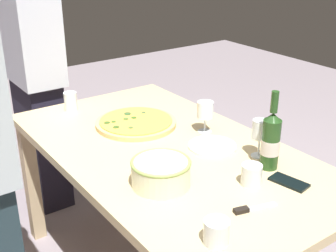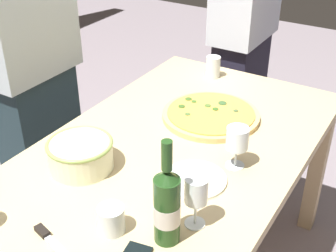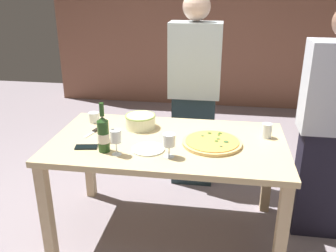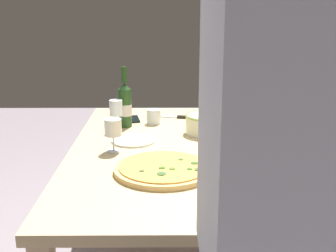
% 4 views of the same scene
% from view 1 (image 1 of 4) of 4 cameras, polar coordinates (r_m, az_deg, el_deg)
% --- Properties ---
extents(dining_table, '(1.60, 0.90, 0.75)m').
position_cam_1_polar(dining_table, '(2.02, -0.00, -5.20)').
color(dining_table, '#D3B984').
rests_on(dining_table, ground).
extents(pizza, '(0.40, 0.40, 0.03)m').
position_cam_1_polar(pizza, '(2.21, -4.10, 0.43)').
color(pizza, '#DDB56E').
rests_on(pizza, dining_table).
extents(serving_bowl, '(0.23, 0.23, 0.10)m').
position_cam_1_polar(serving_bowl, '(1.67, -0.91, -5.85)').
color(serving_bowl, '#E5E9C4').
rests_on(serving_bowl, dining_table).
extents(wine_bottle, '(0.07, 0.07, 0.32)m').
position_cam_1_polar(wine_bottle, '(1.81, 12.93, -1.77)').
color(wine_bottle, '#22471C').
rests_on(wine_bottle, dining_table).
extents(wine_glass_near_pizza, '(0.08, 0.08, 0.15)m').
position_cam_1_polar(wine_glass_near_pizza, '(2.11, 4.76, 1.88)').
color(wine_glass_near_pizza, white).
rests_on(wine_glass_near_pizza, dining_table).
extents(wine_glass_by_bottle, '(0.07, 0.07, 0.17)m').
position_cam_1_polar(wine_glass_by_bottle, '(1.90, 11.64, -0.66)').
color(wine_glass_by_bottle, white).
rests_on(wine_glass_by_bottle, dining_table).
extents(cup_amber, '(0.08, 0.08, 0.08)m').
position_cam_1_polar(cup_amber, '(1.40, 6.17, -13.22)').
color(cup_amber, white).
rests_on(cup_amber, dining_table).
extents(cup_ceramic, '(0.08, 0.08, 0.08)m').
position_cam_1_polar(cup_ceramic, '(1.71, 10.57, -6.10)').
color(cup_ceramic, white).
rests_on(cup_ceramic, dining_table).
extents(cup_spare, '(0.07, 0.07, 0.10)m').
position_cam_1_polar(cup_spare, '(2.43, -12.28, 3.05)').
color(cup_spare, white).
rests_on(cup_spare, dining_table).
extents(side_plate, '(0.21, 0.21, 0.01)m').
position_cam_1_polar(side_plate, '(1.99, 5.64, -2.54)').
color(side_plate, white).
rests_on(side_plate, dining_table).
extents(cell_phone, '(0.15, 0.09, 0.01)m').
position_cam_1_polar(cell_phone, '(1.77, 15.12, -6.90)').
color(cell_phone, black).
rests_on(cell_phone, dining_table).
extents(pizza_knife, '(0.06, 0.16, 0.02)m').
position_cam_1_polar(pizza_knife, '(1.58, 10.31, -10.33)').
color(pizza_knife, silver).
rests_on(pizza_knife, dining_table).
extents(person_guest_left, '(0.44, 0.24, 1.65)m').
position_cam_1_polar(person_guest_left, '(2.80, -16.59, 5.92)').
color(person_guest_left, '#1F1D2C').
rests_on(person_guest_left, ground).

